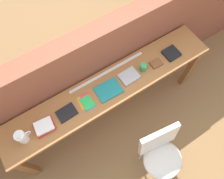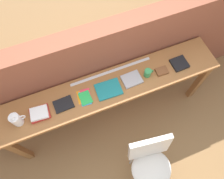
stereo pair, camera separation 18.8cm
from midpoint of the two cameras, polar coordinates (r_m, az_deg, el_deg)
The scene contains 14 objects.
ground_plane at distance 3.08m, azimuth 0.79°, elevation -10.91°, with size 40.00×40.00×0.00m, color olive.
brick_wall_back at distance 2.64m, azimuth -6.64°, elevation 4.49°, with size 6.00×0.20×1.42m, color brown.
sideboard at distance 2.47m, azimuth -2.80°, elevation -0.89°, with size 2.50×0.44×0.88m.
chair_white_moulded at distance 2.53m, azimuth 10.53°, elevation -16.16°, with size 0.50×0.51×0.89m.
pitcher_white at distance 2.28m, azimuth -24.72°, elevation -11.44°, with size 0.14×0.10×0.18m.
book_stack_leftmost at distance 2.28m, azimuth -19.58°, elevation -9.26°, with size 0.19×0.16×0.06m.
magazine_cycling at distance 2.28m, azimuth -14.08°, elevation -6.13°, with size 0.20×0.14×0.02m, color black.
pamphlet_pile_colourful at distance 2.29m, azimuth -8.99°, elevation -3.39°, with size 0.16×0.19×0.01m.
book_open_centre at distance 2.32m, azimuth -3.25°, elevation -0.30°, with size 0.27×0.20×0.02m, color #19757A.
book_grey_hardcover at distance 2.38m, azimuth 2.24°, elevation 3.30°, with size 0.21×0.17×0.03m, color #9E9EA3.
mug at distance 2.42m, azimuth 6.03°, elevation 5.62°, with size 0.11×0.08×0.09m.
leather_journal_brown at distance 2.50m, azimuth 9.36°, elevation 6.61°, with size 0.13×0.10×0.02m, color brown.
book_repair_rightmost at distance 2.61m, azimuth 13.24°, elevation 9.03°, with size 0.17×0.17×0.03m, color black.
ruler_metal_back_edge at distance 2.43m, azimuth -3.52°, elevation 4.45°, with size 0.94×0.03×0.00m, color silver.
Camera 1 is at (-0.53, -0.58, 2.98)m, focal length 35.00 mm.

